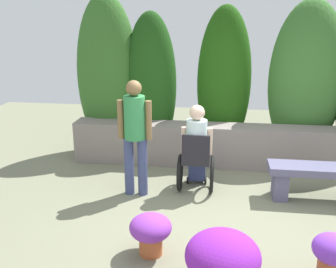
% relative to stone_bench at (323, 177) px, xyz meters
% --- Properties ---
extents(ground_plane, '(12.68, 12.68, 0.00)m').
position_rel_stone_bench_xyz_m(ground_plane, '(-1.42, -0.92, -0.34)').
color(ground_plane, slate).
extents(stone_retaining_wall, '(5.22, 0.46, 0.72)m').
position_rel_stone_bench_xyz_m(stone_retaining_wall, '(-1.42, 1.16, 0.02)').
color(stone_retaining_wall, gray).
rests_on(stone_retaining_wall, ground).
extents(hedge_backdrop, '(5.62, 1.05, 3.01)m').
position_rel_stone_bench_xyz_m(hedge_backdrop, '(-1.26, 1.76, 1.07)').
color(hedge_backdrop, '#366827').
rests_on(hedge_backdrop, ground).
extents(stone_bench, '(1.54, 0.42, 0.52)m').
position_rel_stone_bench_xyz_m(stone_bench, '(0.00, 0.00, 0.00)').
color(stone_bench, slate).
rests_on(stone_bench, ground).
extents(person_in_wheelchair, '(0.53, 0.66, 1.33)m').
position_rel_stone_bench_xyz_m(person_in_wheelchair, '(-1.81, 0.10, 0.28)').
color(person_in_wheelchair, black).
rests_on(person_in_wheelchair, ground).
extents(person_standing_companion, '(0.49, 0.30, 1.70)m').
position_rel_stone_bench_xyz_m(person_standing_companion, '(-2.67, -0.16, 0.63)').
color(person_standing_companion, '#3C4671').
rests_on(person_standing_companion, ground).
extents(flower_pot_purple_near, '(0.47, 0.47, 0.47)m').
position_rel_stone_bench_xyz_m(flower_pot_purple_near, '(-2.20, -1.63, -0.06)').
color(flower_pot_purple_near, '#B2562F').
rests_on(flower_pot_purple_near, ground).
extents(flower_pot_terracotta_by_wall, '(0.74, 0.74, 0.57)m').
position_rel_stone_bench_xyz_m(flower_pot_terracotta_by_wall, '(-1.41, -2.06, -0.04)').
color(flower_pot_terracotta_by_wall, '#9B462E').
rests_on(flower_pot_terracotta_by_wall, ground).
extents(flower_pot_red_accent, '(0.40, 0.40, 0.53)m').
position_rel_stone_bench_xyz_m(flower_pot_red_accent, '(-0.35, -1.87, -0.03)').
color(flower_pot_red_accent, '#A34E2E').
rests_on(flower_pot_red_accent, ground).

